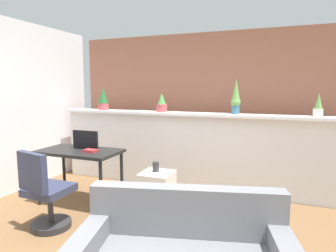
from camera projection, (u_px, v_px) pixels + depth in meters
The scene contains 13 objects.
divider_wall at pixel (196, 152), 4.54m from camera, with size 4.68×0.16×1.17m, color white.
plant_shelf at pixel (196, 114), 4.43m from camera, with size 4.68×0.30×0.04m, color white.
brick_wall_behind at pixel (206, 107), 5.01m from camera, with size 4.68×0.10×2.50m, color #935B47.
potted_plant_0 at pixel (103, 99), 5.00m from camera, with size 0.18×0.18×0.38m.
potted_plant_1 at pixel (162, 104), 4.62m from camera, with size 0.17×0.17×0.30m.
potted_plant_2 at pixel (236, 97), 4.20m from camera, with size 0.14×0.14×0.50m.
potted_plant_3 at pixel (318, 106), 3.82m from camera, with size 0.12×0.12×0.31m.
desk at pixel (80, 156), 3.95m from camera, with size 1.10×0.60×0.75m.
tv_monitor at pixel (85, 140), 3.98m from camera, with size 0.39×0.04×0.26m, color black.
office_chair at pixel (45, 196), 3.23m from camera, with size 0.48×0.49×0.91m.
side_cube_shelf at pixel (157, 191), 3.79m from camera, with size 0.40×0.41×0.50m.
vase_on_shelf at pixel (156, 167), 3.79m from camera, with size 0.09×0.09×0.13m, color #2D2D33.
book_on_desk at pixel (91, 151), 3.81m from camera, with size 0.17×0.12×0.04m, color #B22D33.
Camera 1 is at (1.21, -2.31, 1.59)m, focal length 31.16 mm.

